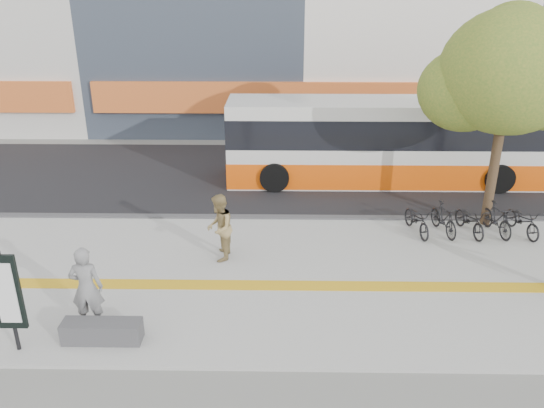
{
  "coord_description": "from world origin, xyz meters",
  "views": [
    {
      "loc": [
        1.0,
        -10.24,
        6.91
      ],
      "look_at": [
        0.8,
        2.0,
        1.8
      ],
      "focal_mm": 35.62,
      "sensor_mm": 36.0,
      "label": 1
    }
  ],
  "objects_px": {
    "bus": "(383,144)",
    "pedestrian_tan": "(219,228)",
    "signboard": "(7,294)",
    "seated_woman": "(86,288)",
    "bench": "(102,331)",
    "street_tree": "(507,74)"
  },
  "relations": [
    {
      "from": "bus",
      "to": "pedestrian_tan",
      "type": "distance_m",
      "value": 8.09
    },
    {
      "from": "signboard",
      "to": "bus",
      "type": "height_order",
      "value": "bus"
    },
    {
      "from": "seated_woman",
      "to": "bus",
      "type": "bearing_deg",
      "value": -133.95
    },
    {
      "from": "seated_woman",
      "to": "pedestrian_tan",
      "type": "distance_m",
      "value": 3.89
    },
    {
      "from": "bench",
      "to": "signboard",
      "type": "distance_m",
      "value": 1.94
    },
    {
      "from": "bench",
      "to": "bus",
      "type": "relative_size",
      "value": 0.14
    },
    {
      "from": "seated_woman",
      "to": "pedestrian_tan",
      "type": "bearing_deg",
      "value": -132.76
    },
    {
      "from": "bus",
      "to": "seated_woman",
      "type": "distance_m",
      "value": 11.98
    },
    {
      "from": "bench",
      "to": "street_tree",
      "type": "height_order",
      "value": "street_tree"
    },
    {
      "from": "street_tree",
      "to": "bus",
      "type": "relative_size",
      "value": 0.57
    },
    {
      "from": "bus",
      "to": "pedestrian_tan",
      "type": "relative_size",
      "value": 6.19
    },
    {
      "from": "bench",
      "to": "pedestrian_tan",
      "type": "bearing_deg",
      "value": 60.2
    },
    {
      "from": "street_tree",
      "to": "seated_woman",
      "type": "bearing_deg",
      "value": -151.57
    },
    {
      "from": "pedestrian_tan",
      "to": "signboard",
      "type": "bearing_deg",
      "value": -41.71
    },
    {
      "from": "signboard",
      "to": "bench",
      "type": "bearing_deg",
      "value": 10.81
    },
    {
      "from": "bench",
      "to": "pedestrian_tan",
      "type": "relative_size",
      "value": 0.89
    },
    {
      "from": "seated_woman",
      "to": "bench",
      "type": "bearing_deg",
      "value": 123.77
    },
    {
      "from": "pedestrian_tan",
      "to": "bus",
      "type": "bearing_deg",
      "value": 141.16
    },
    {
      "from": "bench",
      "to": "pedestrian_tan",
      "type": "height_order",
      "value": "pedestrian_tan"
    },
    {
      "from": "signboard",
      "to": "street_tree",
      "type": "distance_m",
      "value": 13.4
    },
    {
      "from": "pedestrian_tan",
      "to": "seated_woman",
      "type": "bearing_deg",
      "value": -37.07
    },
    {
      "from": "bus",
      "to": "seated_woman",
      "type": "xyz_separation_m",
      "value": [
        -7.67,
        -9.19,
        -0.44
      ]
    }
  ]
}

